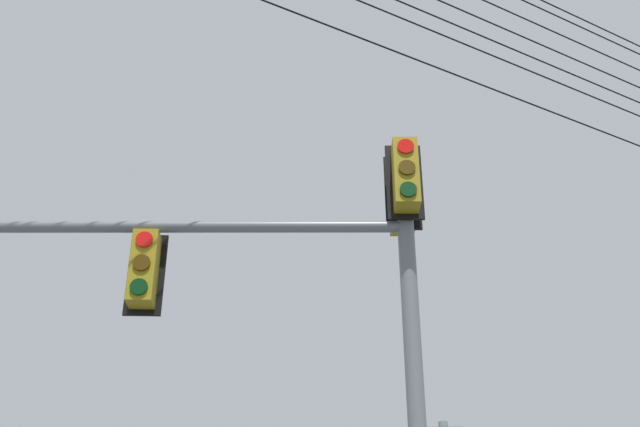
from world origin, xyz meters
TOP-DOWN VIEW (x-y plane):
  - signal_mast_assembly at (1.26, 1.18)m, footprint 4.70×4.42m
  - overhead_wire_span at (0.22, -0.59)m, footprint 7.63×24.90m

SIDE VIEW (x-z plane):
  - signal_mast_assembly at x=1.26m, z-range 1.52..8.62m
  - overhead_wire_span at x=0.22m, z-range 8.70..11.44m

